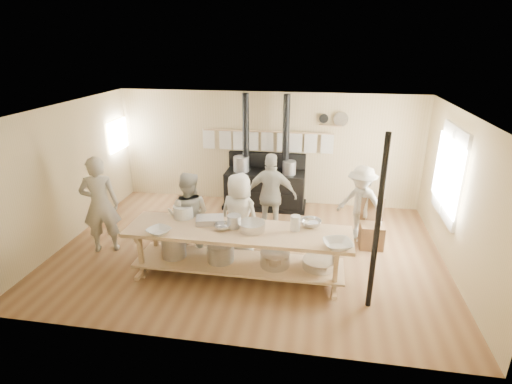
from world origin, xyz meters
TOP-DOWN VIEW (x-y plane):
  - ground at (0.00, 0.00)m, footprint 7.00×7.00m
  - room_shell at (0.00, 0.00)m, footprint 7.00×7.00m
  - window_right at (3.47, 0.60)m, footprint 0.09×1.50m
  - left_opening at (-3.45, 2.00)m, footprint 0.00×0.90m
  - stove at (-0.01, 2.12)m, footprint 1.90×0.75m
  - towel_rail at (-0.00, 2.40)m, footprint 3.00×0.04m
  - back_wall_shelf at (1.46, 2.43)m, footprint 0.63×0.14m
  - prep_table at (-0.01, -0.90)m, footprint 3.60×0.90m
  - support_post at (2.05, -1.35)m, footprint 0.08×0.08m
  - cook_far_left at (-2.63, -0.43)m, footprint 0.77×0.64m
  - cook_left at (-0.99, -0.39)m, footprint 0.79×0.63m
  - cook_center at (-0.12, -0.21)m, footprint 0.88×0.71m
  - cook_right at (0.33, 0.69)m, footprint 1.00×0.44m
  - cook_by_window at (2.03, 0.74)m, footprint 1.12×1.04m
  - chair at (2.26, 0.52)m, footprint 0.44×0.44m
  - bowl_white_a at (-1.19, -1.23)m, footprint 0.46×0.46m
  - bowl_steel_a at (-0.25, -0.91)m, footprint 0.37×0.37m
  - bowl_white_b at (1.55, -1.23)m, footprint 0.52×0.52m
  - bowl_steel_b at (1.14, -0.57)m, footprint 0.45×0.45m
  - roasting_pan at (-0.51, -0.72)m, footprint 0.51×0.40m
  - mixing_bowl_large at (0.22, -0.87)m, footprint 0.49×0.49m
  - bucket_galv at (-0.08, -0.81)m, footprint 0.26×0.26m
  - deep_bowl_enamel at (-1.01, -0.57)m, footprint 0.41×0.41m
  - pitcher at (0.90, -0.76)m, footprint 0.16×0.16m

SIDE VIEW (x-z plane):
  - ground at x=0.00m, z-range 0.00..0.00m
  - chair at x=2.26m, z-range -0.19..0.73m
  - prep_table at x=-0.01m, z-range 0.10..0.95m
  - stove at x=-0.01m, z-range -0.78..1.82m
  - cook_by_window at x=2.03m, z-range 0.00..1.51m
  - cook_center at x=-0.12m, z-range 0.00..1.56m
  - cook_left at x=-0.99m, z-range 0.00..1.59m
  - cook_right at x=0.33m, z-range 0.00..1.68m
  - bowl_white_a at x=-1.19m, z-range 0.85..0.93m
  - bowl_steel_a at x=-0.25m, z-range 0.85..0.94m
  - roasting_pan at x=-0.51m, z-range 0.85..0.95m
  - bowl_white_b at x=1.55m, z-range 0.85..0.95m
  - bowl_steel_b at x=1.14m, z-range 0.85..0.96m
  - cook_far_left at x=-2.63m, z-range 0.00..1.81m
  - mixing_bowl_large at x=0.22m, z-range 0.85..0.99m
  - bucket_galv at x=-0.08m, z-range 0.85..1.06m
  - deep_bowl_enamel at x=-1.01m, z-range 0.85..1.06m
  - pitcher at x=0.90m, z-range 0.85..1.10m
  - support_post at x=2.05m, z-range 0.00..2.60m
  - window_right at x=3.47m, z-range 0.67..2.33m
  - towel_rail at x=0.00m, z-range 1.31..1.78m
  - left_opening at x=-3.45m, z-range 1.15..2.05m
  - room_shell at x=0.00m, z-range -1.88..5.12m
  - back_wall_shelf at x=1.46m, z-range 1.84..2.17m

